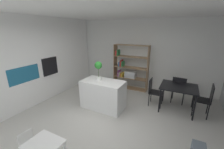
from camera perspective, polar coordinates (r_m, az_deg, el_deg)
The scene contains 15 objects.
ground_plane at distance 4.06m, azimuth -4.07°, elevation -18.56°, with size 8.52×8.52×0.00m, color beige.
ceiling_slab at distance 3.31m, azimuth -5.22°, elevation 25.27°, with size 6.21×6.09×0.06m.
back_partition at distance 6.13m, azimuth 10.48°, elevation 7.99°, with size 6.21×0.06×2.81m, color silver.
tall_cabinet_run_left at distance 5.36m, azimuth -30.43°, elevation 4.52°, with size 0.62×5.49×2.81m, color white.
cabinet_niche_splashback at distance 4.96m, azimuth -31.64°, elevation -0.02°, with size 0.01×0.93×0.48m.
built_in_oven at distance 5.44m, azimuth -23.53°, elevation 3.07°, with size 0.06×0.59×0.60m.
kitchen_island at distance 4.52m, azimuth -3.57°, elevation -7.96°, with size 1.31×0.70×0.89m, color white.
potted_plant_on_island at distance 4.36m, azimuth -5.47°, elevation 2.52°, with size 0.23×0.23×0.58m.
open_bookshelf at distance 5.94m, azimuth 6.66°, elevation 2.08°, with size 1.42×0.34×1.82m.
child_table at distance 3.03m, azimuth -25.52°, elevation -24.79°, with size 0.61×0.50×0.51m.
child_chair_left at distance 3.43m, azimuth -30.34°, elevation -22.82°, with size 0.29×0.29×0.54m.
dining_table at distance 4.71m, azimuth 25.09°, elevation -5.23°, with size 1.02×0.90×0.78m.
dining_chair_window_side at distance 4.80m, azimuth 33.61°, elevation -7.81°, with size 0.46×0.45×0.96m.
dining_chair_island_side at distance 4.83m, azimuth 16.23°, elevation -5.91°, with size 0.44×0.41×0.88m.
dining_chair_far at distance 5.20m, azimuth 25.13°, elevation -4.79°, with size 0.43×0.43×0.93m.
Camera 1 is at (1.74, -2.78, 2.38)m, focal length 22.85 mm.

